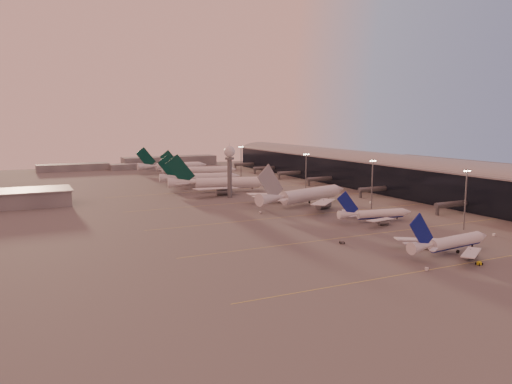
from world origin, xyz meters
name	(u,v)px	position (x,y,z in m)	size (l,w,h in m)	color
ground	(347,245)	(0.00, 0.00, 0.00)	(700.00, 700.00, 0.00)	#5B5959
taxiway_markings	(329,212)	(30.00, 56.00, 0.01)	(180.00, 185.25, 0.02)	#DACA4D
terminal	(383,173)	(107.88, 110.09, 10.52)	(57.00, 362.00, 23.04)	black
radar_tower	(229,161)	(5.00, 120.00, 20.95)	(6.40, 6.40, 31.10)	slate
mast_a	(466,196)	(58.00, 0.00, 13.74)	(3.60, 0.56, 25.00)	slate
mast_b	(372,182)	(55.00, 55.00, 13.74)	(3.60, 0.56, 25.00)	slate
mast_c	(306,172)	(50.00, 110.00, 13.74)	(3.60, 0.56, 25.00)	slate
mast_d	(241,161)	(48.00, 200.00, 13.74)	(3.60, 0.56, 25.00)	slate
distant_horizon	(143,163)	(2.62, 325.14, 3.89)	(165.00, 37.50, 9.00)	slate
narrowbody_near	(450,245)	(24.24, -24.49, 3.15)	(39.79, 31.63, 15.56)	silver
narrowbody_mid	(375,215)	(35.65, 28.20, 2.89)	(36.27, 28.73, 14.25)	silver
widebody_white	(305,198)	(29.66, 77.53, 4.08)	(64.66, 51.02, 23.51)	silver
greentail_a	(221,185)	(8.65, 141.84, 4.23)	(64.84, 51.77, 23.94)	silver
greentail_b	(201,179)	(9.15, 181.07, 3.66)	(56.83, 45.62, 20.70)	silver
greentail_c	(200,172)	(23.87, 224.85, 3.81)	(58.81, 47.04, 21.58)	silver
greentail_d	(173,168)	(14.98, 266.63, 3.92)	(61.16, 49.40, 22.22)	silver
gsv_truck_a	(427,267)	(3.46, -35.19, 1.02)	(5.19, 4.06, 2.01)	silver
gsv_tug_near	(479,263)	(21.94, -38.12, 0.55)	(2.46, 3.87, 1.07)	yellow
gsv_catering_a	(495,231)	(59.91, -13.05, 1.77)	(4.56, 2.61, 3.53)	silver
gsv_tug_mid	(342,242)	(-0.45, 2.37, 0.53)	(4.07, 3.08, 1.03)	#57595C
gsv_truck_b	(392,210)	(57.44, 42.72, 1.24)	(6.38, 3.56, 2.43)	silver
gsv_truck_c	(261,211)	(-0.76, 68.00, 1.02)	(5.25, 3.41, 2.00)	silver
gsv_catering_b	(371,199)	(64.66, 67.06, 2.28)	(6.05, 3.97, 4.57)	silver
gsv_tug_far	(261,199)	(17.49, 104.84, 0.50)	(3.40, 3.96, 0.97)	silver
gsv_tug_hangar	(269,187)	(44.68, 147.06, 0.56)	(4.12, 2.88, 1.08)	yellow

